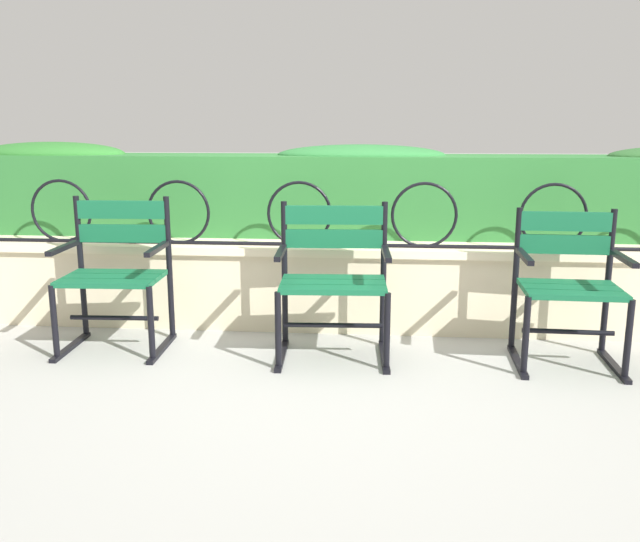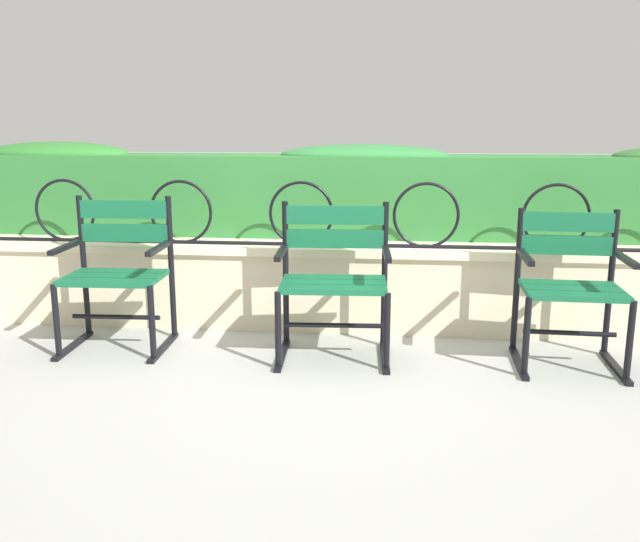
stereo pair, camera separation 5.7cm
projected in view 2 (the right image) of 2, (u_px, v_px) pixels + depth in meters
The scene contains 7 objects.
ground_plane at pixel (318, 374), 3.65m from camera, with size 60.00×60.00×0.00m, color #9E9E99.
stone_wall at pixel (332, 285), 4.45m from camera, with size 8.34×0.41×0.56m.
iron_arch_fence at pixel (305, 218), 4.30m from camera, with size 7.78×0.02×0.42m.
hedge_row at pixel (339, 191), 4.78m from camera, with size 8.17×0.59×0.65m.
park_chair_left at pixel (118, 270), 4.04m from camera, with size 0.62×0.54×0.90m.
park_chair_centre at pixel (334, 276), 3.87m from camera, with size 0.66×0.55×0.88m.
park_chair_right at pixel (570, 284), 3.73m from camera, with size 0.58×0.54×0.86m.
Camera 2 is at (0.37, -3.42, 1.32)m, focal length 37.63 mm.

